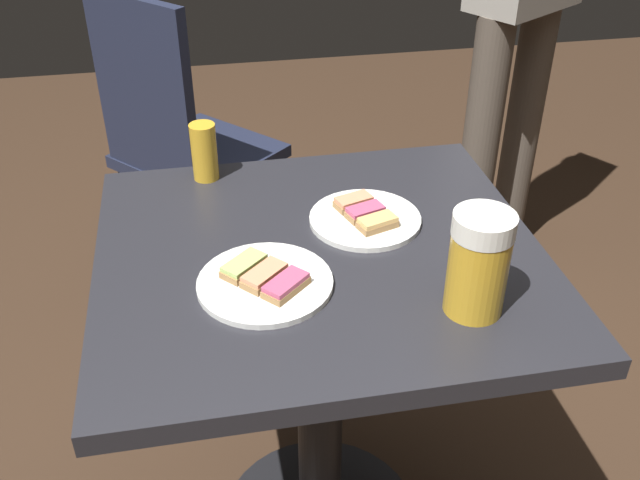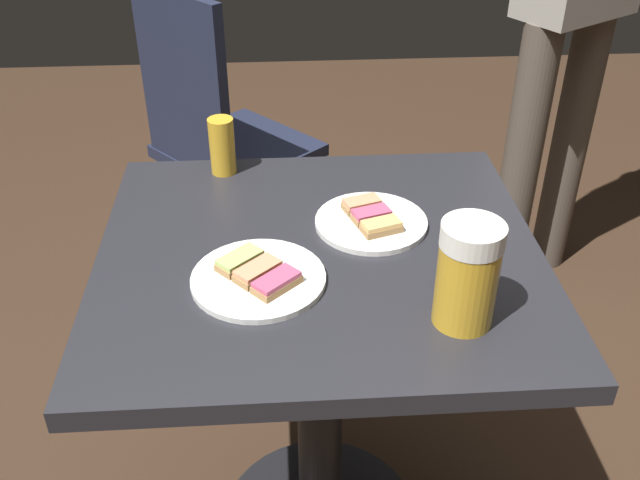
{
  "view_description": "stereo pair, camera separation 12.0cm",
  "coord_description": "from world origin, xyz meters",
  "px_view_note": "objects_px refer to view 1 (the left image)",
  "views": [
    {
      "loc": [
        -0.18,
        -0.98,
        1.43
      ],
      "look_at": [
        0.0,
        0.0,
        0.77
      ],
      "focal_mm": 40.43,
      "sensor_mm": 36.0,
      "label": 1
    },
    {
      "loc": [
        -0.07,
        -1.0,
        1.43
      ],
      "look_at": [
        0.0,
        0.0,
        0.77
      ],
      "focal_mm": 40.43,
      "sensor_mm": 36.0,
      "label": 2
    }
  ],
  "objects_px": {
    "plate_near": "(265,281)",
    "plate_far": "(365,217)",
    "cafe_chair": "(179,140)",
    "beer_mug": "(479,262)",
    "beer_glass_small": "(204,152)"
  },
  "relations": [
    {
      "from": "plate_near",
      "to": "beer_mug",
      "type": "distance_m",
      "value": 0.33
    },
    {
      "from": "plate_near",
      "to": "plate_far",
      "type": "distance_m",
      "value": 0.25
    },
    {
      "from": "plate_near",
      "to": "beer_mug",
      "type": "height_order",
      "value": "beer_mug"
    },
    {
      "from": "plate_far",
      "to": "cafe_chair",
      "type": "distance_m",
      "value": 0.9
    },
    {
      "from": "plate_far",
      "to": "beer_mug",
      "type": "relative_size",
      "value": 1.21
    },
    {
      "from": "plate_far",
      "to": "plate_near",
      "type": "bearing_deg",
      "value": -142.09
    },
    {
      "from": "plate_near",
      "to": "plate_far",
      "type": "xyz_separation_m",
      "value": [
        0.2,
        0.15,
        -0.0
      ]
    },
    {
      "from": "plate_far",
      "to": "beer_glass_small",
      "type": "height_order",
      "value": "beer_glass_small"
    },
    {
      "from": "beer_mug",
      "to": "plate_far",
      "type": "bearing_deg",
      "value": 111.11
    },
    {
      "from": "plate_near",
      "to": "cafe_chair",
      "type": "distance_m",
      "value": 1.0
    },
    {
      "from": "plate_near",
      "to": "beer_mug",
      "type": "xyz_separation_m",
      "value": [
        0.3,
        -0.11,
        0.07
      ]
    },
    {
      "from": "beer_glass_small",
      "to": "cafe_chair",
      "type": "xyz_separation_m",
      "value": [
        -0.06,
        0.6,
        -0.25
      ]
    },
    {
      "from": "beer_glass_small",
      "to": "plate_far",
      "type": "bearing_deg",
      "value": -38.77
    },
    {
      "from": "plate_near",
      "to": "plate_far",
      "type": "bearing_deg",
      "value": 37.91
    },
    {
      "from": "beer_glass_small",
      "to": "beer_mug",
      "type": "bearing_deg",
      "value": -52.31
    }
  ]
}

